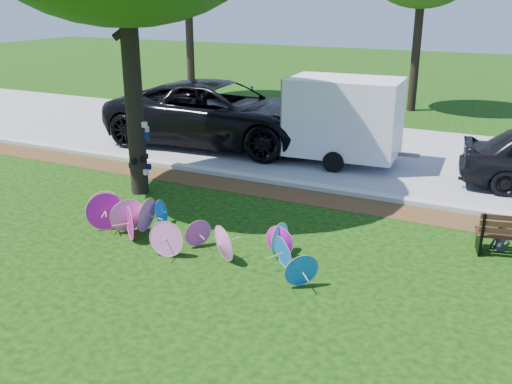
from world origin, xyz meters
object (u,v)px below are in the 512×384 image
parasol_pile (172,226)px  cargo_trailer (344,117)px  black_van (220,114)px  person_left (503,225)px

parasol_pile → cargo_trailer: size_ratio=1.72×
parasol_pile → cargo_trailer: cargo_trailer is taller
cargo_trailer → parasol_pile: bearing=-104.0°
black_van → person_left: (9.08, -4.86, -0.51)m
cargo_trailer → person_left: cargo_trailer is taller
cargo_trailer → black_van: bearing=172.1°
parasol_pile → black_van: 8.04m
parasol_pile → black_van: size_ratio=0.72×
black_van → parasol_pile: bearing=-161.7°
parasol_pile → cargo_trailer: (1.30, 7.08, 1.04)m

